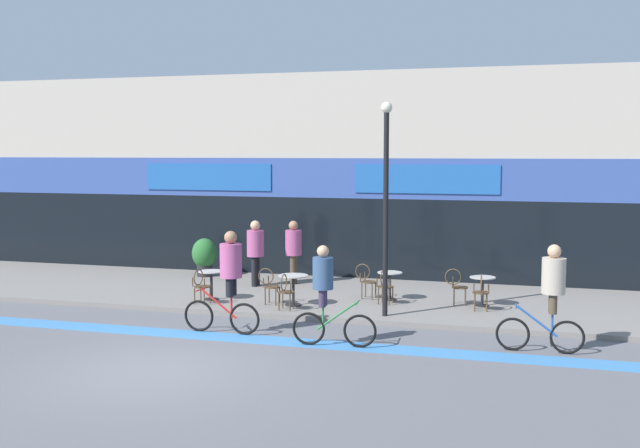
{
  "coord_description": "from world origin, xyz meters",
  "views": [
    {
      "loc": [
        6.45,
        -11.79,
        3.92
      ],
      "look_at": [
        1.02,
        7.24,
        2.0
      ],
      "focal_mm": 42.0,
      "sensor_mm": 36.0,
      "label": 1
    }
  ],
  "objects_px": {
    "bistro_table_3": "(482,285)",
    "pedestrian_far_end": "(293,246)",
    "cafe_chair_2_side": "(366,279)",
    "cafe_chair_3_side": "(457,284)",
    "bistro_table_2": "(390,280)",
    "cafe_chair_0_near": "(201,284)",
    "bistro_table_1": "(293,284)",
    "cafe_chair_3_near": "(481,290)",
    "planter_pot": "(205,256)",
    "cafe_chair_2_near": "(385,284)",
    "lamp_post": "(386,193)",
    "pedestrian_near_end": "(255,247)",
    "cafe_chair_1_near": "(285,289)",
    "cyclist_2": "(551,289)",
    "bistro_table_0": "(211,279)",
    "cafe_chair_1_side": "(269,283)",
    "cyclist_1": "(326,289)",
    "cyclist_0": "(229,273)"
  },
  "relations": [
    {
      "from": "cafe_chair_2_near",
      "to": "pedestrian_near_end",
      "type": "height_order",
      "value": "pedestrian_near_end"
    },
    {
      "from": "cafe_chair_2_near",
      "to": "cafe_chair_3_near",
      "type": "distance_m",
      "value": 2.36
    },
    {
      "from": "bistro_table_3",
      "to": "planter_pot",
      "type": "bearing_deg",
      "value": 165.49
    },
    {
      "from": "cyclist_0",
      "to": "pedestrian_far_end",
      "type": "bearing_deg",
      "value": -85.34
    },
    {
      "from": "bistro_table_0",
      "to": "cyclist_0",
      "type": "bearing_deg",
      "value": -59.09
    },
    {
      "from": "bistro_table_3",
      "to": "pedestrian_far_end",
      "type": "xyz_separation_m",
      "value": [
        -5.45,
        1.7,
        0.57
      ]
    },
    {
      "from": "cyclist_0",
      "to": "planter_pot",
      "type": "bearing_deg",
      "value": -59.97
    },
    {
      "from": "pedestrian_far_end",
      "to": "cafe_chair_2_near",
      "type": "bearing_deg",
      "value": 140.08
    },
    {
      "from": "bistro_table_3",
      "to": "cafe_chair_1_near",
      "type": "distance_m",
      "value": 4.87
    },
    {
      "from": "cafe_chair_2_side",
      "to": "planter_pot",
      "type": "bearing_deg",
      "value": 167.28
    },
    {
      "from": "cafe_chair_3_side",
      "to": "pedestrian_far_end",
      "type": "height_order",
      "value": "pedestrian_far_end"
    },
    {
      "from": "planter_pot",
      "to": "cafe_chair_1_side",
      "type": "bearing_deg",
      "value": -45.64
    },
    {
      "from": "cyclist_0",
      "to": "pedestrian_near_end",
      "type": "relative_size",
      "value": 1.2
    },
    {
      "from": "bistro_table_0",
      "to": "bistro_table_3",
      "type": "bearing_deg",
      "value": 9.28
    },
    {
      "from": "cafe_chair_0_near",
      "to": "cafe_chair_2_side",
      "type": "height_order",
      "value": "same"
    },
    {
      "from": "bistro_table_2",
      "to": "cyclist_0",
      "type": "relative_size",
      "value": 0.32
    },
    {
      "from": "bistro_table_1",
      "to": "cyclist_2",
      "type": "distance_m",
      "value": 6.51
    },
    {
      "from": "pedestrian_near_end",
      "to": "cyclist_0",
      "type": "bearing_deg",
      "value": 106.67
    },
    {
      "from": "planter_pot",
      "to": "lamp_post",
      "type": "height_order",
      "value": "lamp_post"
    },
    {
      "from": "cafe_chair_3_near",
      "to": "cafe_chair_2_near",
      "type": "bearing_deg",
      "value": 81.14
    },
    {
      "from": "bistro_table_2",
      "to": "cafe_chair_0_near",
      "type": "distance_m",
      "value": 4.81
    },
    {
      "from": "cafe_chair_2_side",
      "to": "pedestrian_near_end",
      "type": "relative_size",
      "value": 0.48
    },
    {
      "from": "bistro_table_1",
      "to": "cafe_chair_2_side",
      "type": "xyz_separation_m",
      "value": [
        1.54,
        1.36,
        -0.03
      ]
    },
    {
      "from": "cafe_chair_2_near",
      "to": "bistro_table_2",
      "type": "bearing_deg",
      "value": 7.48
    },
    {
      "from": "pedestrian_far_end",
      "to": "cafe_chair_3_side",
      "type": "bearing_deg",
      "value": 155.84
    },
    {
      "from": "cyclist_0",
      "to": "cyclist_1",
      "type": "bearing_deg",
      "value": 170.88
    },
    {
      "from": "bistro_table_0",
      "to": "cyclist_2",
      "type": "height_order",
      "value": "cyclist_2"
    },
    {
      "from": "cafe_chair_1_near",
      "to": "cafe_chair_2_near",
      "type": "distance_m",
      "value": 2.55
    },
    {
      "from": "bistro_table_0",
      "to": "lamp_post",
      "type": "height_order",
      "value": "lamp_post"
    },
    {
      "from": "cafe_chair_0_near",
      "to": "lamp_post",
      "type": "distance_m",
      "value": 5.23
    },
    {
      "from": "cafe_chair_2_side",
      "to": "cafe_chair_3_side",
      "type": "xyz_separation_m",
      "value": [
        2.34,
        -0.15,
        0.0
      ]
    },
    {
      "from": "bistro_table_1",
      "to": "cyclist_1",
      "type": "bearing_deg",
      "value": -61.21
    },
    {
      "from": "cafe_chair_1_side",
      "to": "cyclist_1",
      "type": "bearing_deg",
      "value": -52.25
    },
    {
      "from": "bistro_table_1",
      "to": "cafe_chair_3_side",
      "type": "distance_m",
      "value": 4.07
    },
    {
      "from": "bistro_table_0",
      "to": "bistro_table_2",
      "type": "relative_size",
      "value": 1.04
    },
    {
      "from": "bistro_table_1",
      "to": "lamp_post",
      "type": "bearing_deg",
      "value": -12.68
    },
    {
      "from": "bistro_table_0",
      "to": "cafe_chair_2_side",
      "type": "xyz_separation_m",
      "value": [
        3.79,
        1.25,
        -0.01
      ]
    },
    {
      "from": "bistro_table_1",
      "to": "planter_pot",
      "type": "relative_size",
      "value": 0.65
    },
    {
      "from": "bistro_table_2",
      "to": "cyclist_2",
      "type": "relative_size",
      "value": 0.34
    },
    {
      "from": "cafe_chair_3_near",
      "to": "pedestrian_far_end",
      "type": "height_order",
      "value": "pedestrian_far_end"
    },
    {
      "from": "cafe_chair_3_side",
      "to": "pedestrian_far_end",
      "type": "xyz_separation_m",
      "value": [
        -4.82,
        1.7,
        0.56
      ]
    },
    {
      "from": "pedestrian_far_end",
      "to": "bistro_table_1",
      "type": "bearing_deg",
      "value": 103.16
    },
    {
      "from": "planter_pot",
      "to": "pedestrian_far_end",
      "type": "distance_m",
      "value": 3.09
    },
    {
      "from": "bistro_table_3",
      "to": "lamp_post",
      "type": "xyz_separation_m",
      "value": [
        -2.1,
        -1.76,
        2.34
      ]
    },
    {
      "from": "bistro_table_2",
      "to": "cafe_chair_2_side",
      "type": "xyz_separation_m",
      "value": [
        -0.63,
        0.01,
        0.01
      ]
    },
    {
      "from": "cafe_chair_0_near",
      "to": "lamp_post",
      "type": "height_order",
      "value": "lamp_post"
    },
    {
      "from": "bistro_table_1",
      "to": "bistro_table_0",
      "type": "bearing_deg",
      "value": 177.14
    },
    {
      "from": "cafe_chair_2_near",
      "to": "lamp_post",
      "type": "relative_size",
      "value": 0.18
    },
    {
      "from": "bistro_table_1",
      "to": "cafe_chair_3_near",
      "type": "bearing_deg",
      "value": 7.47
    },
    {
      "from": "cafe_chair_3_near",
      "to": "lamp_post",
      "type": "height_order",
      "value": "lamp_post"
    }
  ]
}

